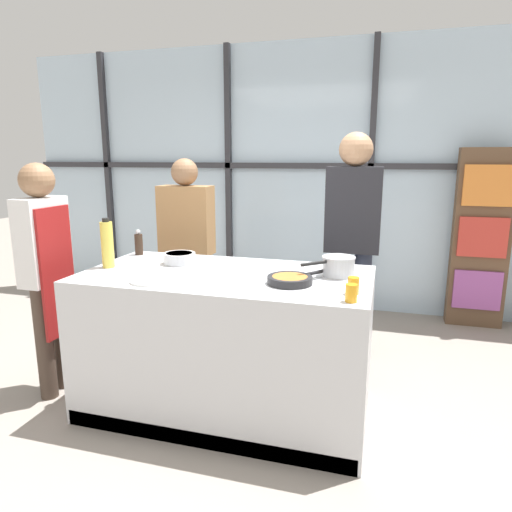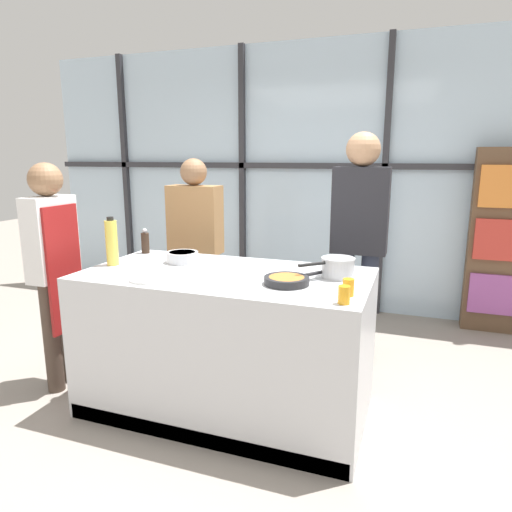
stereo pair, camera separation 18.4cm
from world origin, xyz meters
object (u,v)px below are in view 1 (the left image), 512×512
(chef, at_px, (46,264))
(frying_pan, at_px, (291,279))
(spectator_center_left, at_px, (352,233))
(juice_glass_far, at_px, (353,286))
(oil_bottle, at_px, (107,244))
(pepper_grinder, at_px, (139,244))
(spectator_far_left, at_px, (187,242))
(saucepan, at_px, (338,266))
(mixing_bowl, at_px, (179,258))
(juice_glass_near, at_px, (351,293))
(white_plate, at_px, (151,281))

(chef, relative_size, frying_pan, 3.90)
(chef, height_order, spectator_center_left, spectator_center_left)
(spectator_center_left, relative_size, frying_pan, 4.43)
(chef, distance_m, juice_glass_far, 2.03)
(oil_bottle, height_order, pepper_grinder, oil_bottle)
(frying_pan, bearing_deg, oil_bottle, 177.31)
(spectator_far_left, relative_size, juice_glass_far, 17.67)
(spectator_center_left, height_order, juice_glass_far, spectator_center_left)
(saucepan, height_order, oil_bottle, oil_bottle)
(spectator_center_left, distance_m, mixing_bowl, 1.35)
(frying_pan, height_order, juice_glass_near, juice_glass_near)
(chef, xyz_separation_m, oil_bottle, (0.43, 0.07, 0.15))
(saucepan, height_order, white_plate, saucepan)
(pepper_grinder, bearing_deg, juice_glass_near, -23.97)
(oil_bottle, bearing_deg, spectator_center_left, 34.18)
(spectator_center_left, relative_size, juice_glass_near, 19.78)
(spectator_center_left, relative_size, pepper_grinder, 9.59)
(chef, height_order, oil_bottle, chef)
(juice_glass_near, relative_size, juice_glass_far, 1.00)
(chef, height_order, white_plate, chef)
(oil_bottle, xyz_separation_m, juice_glass_far, (1.60, -0.17, -0.11))
(frying_pan, relative_size, juice_glass_far, 4.47)
(white_plate, height_order, pepper_grinder, pepper_grinder)
(spectator_far_left, height_order, spectator_center_left, spectator_center_left)
(pepper_grinder, xyz_separation_m, juice_glass_near, (1.61, -0.71, -0.04))
(frying_pan, xyz_separation_m, juice_glass_far, (0.36, -0.11, 0.02))
(spectator_far_left, xyz_separation_m, spectator_center_left, (1.40, -0.00, 0.15))
(spectator_far_left, height_order, saucepan, spectator_far_left)
(spectator_far_left, relative_size, mixing_bowl, 7.42)
(spectator_far_left, bearing_deg, juice_glass_far, 141.68)
(oil_bottle, bearing_deg, chef, -170.34)
(mixing_bowl, relative_size, juice_glass_far, 2.38)
(white_plate, relative_size, mixing_bowl, 1.09)
(spectator_center_left, bearing_deg, saucepan, 88.72)
(oil_bottle, distance_m, juice_glass_near, 1.63)
(mixing_bowl, distance_m, oil_bottle, 0.48)
(oil_bottle, distance_m, pepper_grinder, 0.41)
(mixing_bowl, bearing_deg, juice_glass_near, -24.00)
(chef, bearing_deg, saucepan, 97.68)
(mixing_bowl, bearing_deg, spectator_far_left, 111.09)
(spectator_center_left, distance_m, white_plate, 1.65)
(spectator_center_left, relative_size, oil_bottle, 5.56)
(spectator_far_left, xyz_separation_m, saucepan, (1.38, -0.83, 0.08))
(spectator_far_left, distance_m, pepper_grinder, 0.63)
(spectator_far_left, distance_m, frying_pan, 1.57)
(saucepan, bearing_deg, frying_pan, -135.17)
(frying_pan, xyz_separation_m, oil_bottle, (-1.24, 0.06, 0.13))
(spectator_center_left, distance_m, frying_pan, 1.11)
(mixing_bowl, relative_size, juice_glass_near, 2.38)
(spectator_far_left, xyz_separation_m, mixing_bowl, (0.31, -0.79, 0.05))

